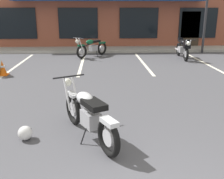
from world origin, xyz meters
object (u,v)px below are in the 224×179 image
Objects in this scene: motorcycle_foreground_classic at (88,114)px; helmet_on_pavement at (25,133)px; motorcycle_blue_standard at (92,47)px; traffic_cone at (2,68)px; motorcycle_red_sportbike at (183,47)px.

helmet_on_pavement is (-1.14, -0.03, -0.33)m from motorcycle_foreground_classic.
motorcycle_blue_standard is 4.78m from traffic_cone.
motorcycle_red_sportbike is at bearing 61.94° from motorcycle_foreground_classic.
motorcycle_foreground_classic is 1.13× the size of motorcycle_blue_standard.
traffic_cone reaches higher than helmet_on_pavement.
motorcycle_foreground_classic is 5.85m from traffic_cone.
motorcycle_blue_standard is (-0.12, 8.57, 0.00)m from motorcycle_foreground_classic.
motorcycle_foreground_classic is 1.18m from helmet_on_pavement.
motorcycle_foreground_classic and motorcycle_red_sportbike have the same top height.
helmet_on_pavement is at bearing -124.09° from motorcycle_red_sportbike.
motorcycle_red_sportbike is 8.11× the size of helmet_on_pavement.
traffic_cone is at bearing 122.99° from motorcycle_foreground_classic.
helmet_on_pavement is (-5.26, -7.78, -0.40)m from motorcycle_red_sportbike.
motorcycle_red_sportbike is 3.98× the size of traffic_cone.
motorcycle_blue_standard is 8.67m from helmet_on_pavement.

